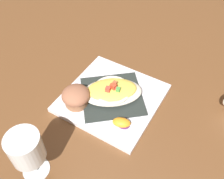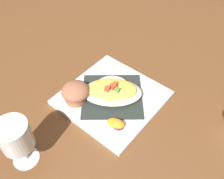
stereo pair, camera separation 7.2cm
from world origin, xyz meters
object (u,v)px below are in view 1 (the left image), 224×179
object	(u,v)px
square_plate	(112,98)
orange_garnish	(122,122)
gratin_dish	(112,91)
muffin	(76,97)
stemmed_glass	(27,151)

from	to	relation	value
square_plate	orange_garnish	world-z (taller)	orange_garnish
gratin_dish	muffin	size ratio (longest dim) A/B	2.50
muffin	gratin_dish	bearing A→B (deg)	-126.55
orange_garnish	stemmed_glass	size ratio (longest dim) A/B	0.40
muffin	orange_garnish	xyz separation A→B (m)	(-0.15, -0.02, -0.02)
square_plate	gratin_dish	xyz separation A→B (m)	(-0.00, 0.00, 0.03)
gratin_dish	orange_garnish	distance (m)	0.10
square_plate	orange_garnish	bearing A→B (deg)	143.99
gratin_dish	stemmed_glass	distance (m)	0.29
stemmed_glass	muffin	bearing A→B (deg)	-72.18
square_plate	gratin_dish	size ratio (longest dim) A/B	1.34
gratin_dish	stemmed_glass	bearing A→B (deg)	90.62
gratin_dish	stemmed_glass	world-z (taller)	stemmed_glass
muffin	orange_garnish	distance (m)	0.15
square_plate	gratin_dish	distance (m)	0.03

